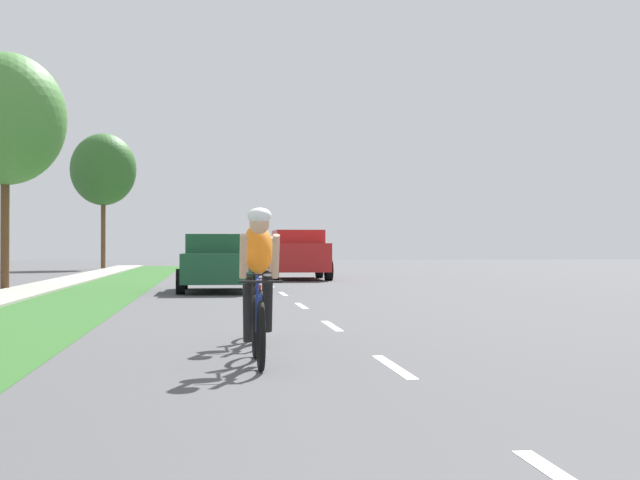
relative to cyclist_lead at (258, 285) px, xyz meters
The scene contains 9 objects.
ground_plane 12.16m from the cyclist_lead, 83.70° to the left, with size 120.00×120.00×0.00m, color #4C4C4F.
grass_verge 12.55m from the cyclist_lead, 105.62° to the left, with size 2.40×70.00×0.01m, color #2D6026.
lane_markings_center 16.13m from the cyclist_lead, 85.26° to the left, with size 0.12×53.13×0.01m.
cyclist_lead is the anchor object (origin of this frame).
cyclist_trailing 2.20m from the cyclist_lead, 87.07° to the left, with size 0.42×1.72×1.58m.
sedan_dark_green 15.22m from the cyclist_lead, 91.34° to the left, with size 1.98×4.30×1.52m.
suv_red 24.16m from the cyclist_lead, 83.63° to the left, with size 2.15×4.70×1.79m.
street_tree_near 18.42m from the cyclist_lead, 110.01° to the left, with size 3.35×3.35×6.59m.
street_tree_far 40.29m from the cyclist_lead, 98.77° to the left, with size 3.43×3.43×7.13m.
Camera 1 is at (-1.80, -1.25, 1.20)m, focal length 51.16 mm.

